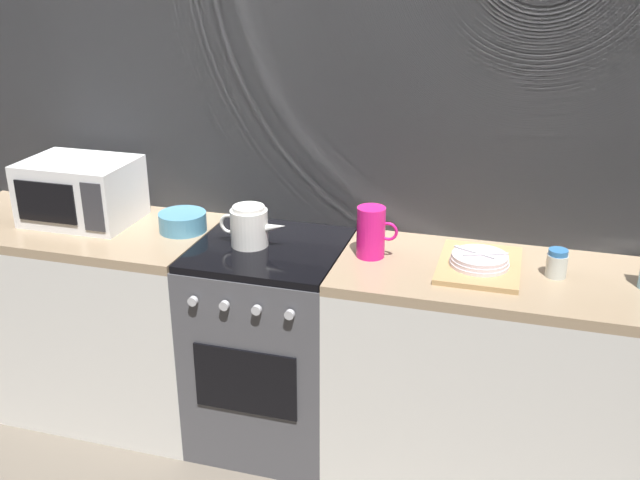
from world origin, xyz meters
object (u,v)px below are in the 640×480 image
object	(u,v)px
microwave	(81,191)
pitcher	(371,232)
kettle	(249,226)
dish_pile	(479,263)
stove_unit	(272,344)
spice_jar	(557,263)
mixing_bowl	(183,222)

from	to	relation	value
microwave	pitcher	world-z (taller)	microwave
kettle	dish_pile	size ratio (longest dim) A/B	0.71
stove_unit	microwave	xyz separation A→B (m)	(-0.88, 0.05, 0.59)
microwave	spice_jar	distance (m)	1.98
stove_unit	spice_jar	bearing A→B (deg)	1.18
pitcher	spice_jar	distance (m)	0.69
stove_unit	pitcher	distance (m)	0.69
dish_pile	kettle	bearing A→B (deg)	-178.42
microwave	stove_unit	bearing A→B (deg)	-3.35
stove_unit	dish_pile	world-z (taller)	dish_pile
spice_jar	mixing_bowl	bearing A→B (deg)	178.63
microwave	spice_jar	world-z (taller)	microwave
mixing_bowl	pitcher	size ratio (longest dim) A/B	1.00
stove_unit	mixing_bowl	size ratio (longest dim) A/B	4.50
pitcher	spice_jar	bearing A→B (deg)	0.65
kettle	mixing_bowl	bearing A→B (deg)	167.99
kettle	mixing_bowl	distance (m)	0.34
stove_unit	pitcher	world-z (taller)	pitcher
stove_unit	microwave	world-z (taller)	microwave
stove_unit	spice_jar	xyz separation A→B (m)	(1.10, 0.02, 0.50)
kettle	dish_pile	distance (m)	0.91
kettle	pitcher	size ratio (longest dim) A/B	1.42
mixing_bowl	dish_pile	size ratio (longest dim) A/B	0.50
dish_pile	spice_jar	bearing A→B (deg)	1.92
stove_unit	dish_pile	distance (m)	0.96
pitcher	kettle	bearing A→B (deg)	-176.92
mixing_bowl	kettle	bearing A→B (deg)	-12.01
microwave	dish_pile	bearing A→B (deg)	-1.26
microwave	mixing_bowl	world-z (taller)	microwave
microwave	dish_pile	size ratio (longest dim) A/B	1.15
pitcher	dish_pile	bearing A→B (deg)	-0.19
mixing_bowl	spice_jar	world-z (taller)	spice_jar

